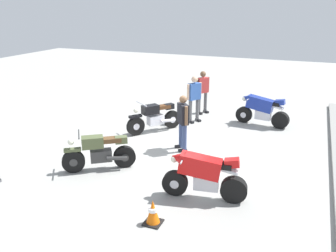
{
  "coord_description": "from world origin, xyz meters",
  "views": [
    {
      "loc": [
        9.65,
        3.68,
        4.27
      ],
      "look_at": [
        0.09,
        -0.19,
        0.75
      ],
      "focal_mm": 38.79,
      "sensor_mm": 36.0,
      "label": 1
    }
  ],
  "objects_px": {
    "motorcycle_black_cruiser": "(155,117)",
    "person_in_black_shirt": "(183,119)",
    "motorcycle_blue_sportbike": "(262,110)",
    "traffic_cone": "(153,212)",
    "person_in_red_shirt": "(203,89)",
    "person_in_blue_shirt": "(194,96)",
    "motorcycle_olive_vintage": "(99,153)",
    "motorcycle_red_sportbike": "(204,175)"
  },
  "relations": [
    {
      "from": "motorcycle_blue_sportbike",
      "to": "traffic_cone",
      "type": "distance_m",
      "value": 7.28
    },
    {
      "from": "motorcycle_blue_sportbike",
      "to": "motorcycle_red_sportbike",
      "type": "distance_m",
      "value": 5.85
    },
    {
      "from": "motorcycle_blue_sportbike",
      "to": "motorcycle_black_cruiser",
      "type": "height_order",
      "value": "motorcycle_blue_sportbike"
    },
    {
      "from": "person_in_red_shirt",
      "to": "motorcycle_red_sportbike",
      "type": "bearing_deg",
      "value": -39.96
    },
    {
      "from": "motorcycle_blue_sportbike",
      "to": "person_in_blue_shirt",
      "type": "height_order",
      "value": "person_in_blue_shirt"
    },
    {
      "from": "motorcycle_black_cruiser",
      "to": "person_in_blue_shirt",
      "type": "xyz_separation_m",
      "value": [
        -1.56,
        0.91,
        0.48
      ]
    },
    {
      "from": "motorcycle_red_sportbike",
      "to": "motorcycle_black_cruiser",
      "type": "bearing_deg",
      "value": -60.93
    },
    {
      "from": "motorcycle_blue_sportbike",
      "to": "motorcycle_red_sportbike",
      "type": "xyz_separation_m",
      "value": [
        5.83,
        -0.44,
        0.0
      ]
    },
    {
      "from": "traffic_cone",
      "to": "person_in_red_shirt",
      "type": "bearing_deg",
      "value": -170.14
    },
    {
      "from": "person_in_black_shirt",
      "to": "person_in_blue_shirt",
      "type": "bearing_deg",
      "value": -117.85
    },
    {
      "from": "person_in_black_shirt",
      "to": "traffic_cone",
      "type": "bearing_deg",
      "value": 62.24
    },
    {
      "from": "motorcycle_black_cruiser",
      "to": "person_in_black_shirt",
      "type": "xyz_separation_m",
      "value": [
        1.17,
        1.45,
        0.45
      ]
    },
    {
      "from": "motorcycle_black_cruiser",
      "to": "person_in_blue_shirt",
      "type": "height_order",
      "value": "person_in_blue_shirt"
    },
    {
      "from": "person_in_red_shirt",
      "to": "traffic_cone",
      "type": "xyz_separation_m",
      "value": [
        7.86,
        1.37,
        -0.72
      ]
    },
    {
      "from": "person_in_black_shirt",
      "to": "motorcycle_black_cruiser",
      "type": "bearing_deg",
      "value": -77.99
    },
    {
      "from": "person_in_black_shirt",
      "to": "motorcycle_olive_vintage",
      "type": "bearing_deg",
      "value": 14.7
    },
    {
      "from": "motorcycle_olive_vintage",
      "to": "traffic_cone",
      "type": "xyz_separation_m",
      "value": [
        1.77,
        2.36,
        -0.23
      ]
    },
    {
      "from": "motorcycle_black_cruiser",
      "to": "person_in_black_shirt",
      "type": "distance_m",
      "value": 1.92
    },
    {
      "from": "person_in_blue_shirt",
      "to": "person_in_black_shirt",
      "type": "xyz_separation_m",
      "value": [
        2.73,
        0.54,
        -0.03
      ]
    },
    {
      "from": "person_in_red_shirt",
      "to": "motorcycle_black_cruiser",
      "type": "bearing_deg",
      "value": -74.71
    },
    {
      "from": "person_in_blue_shirt",
      "to": "traffic_cone",
      "type": "relative_size",
      "value": 3.27
    },
    {
      "from": "motorcycle_black_cruiser",
      "to": "motorcycle_blue_sportbike",
      "type": "bearing_deg",
      "value": 158.41
    },
    {
      "from": "motorcycle_olive_vintage",
      "to": "person_in_red_shirt",
      "type": "height_order",
      "value": "person_in_red_shirt"
    },
    {
      "from": "person_in_red_shirt",
      "to": "motorcycle_olive_vintage",
      "type": "bearing_deg",
      "value": -66.48
    },
    {
      "from": "motorcycle_red_sportbike",
      "to": "person_in_blue_shirt",
      "type": "bearing_deg",
      "value": -78.16
    },
    {
      "from": "motorcycle_red_sportbike",
      "to": "person_in_red_shirt",
      "type": "height_order",
      "value": "person_in_red_shirt"
    },
    {
      "from": "motorcycle_black_cruiser",
      "to": "person_in_red_shirt",
      "type": "height_order",
      "value": "person_in_red_shirt"
    },
    {
      "from": "motorcycle_black_cruiser",
      "to": "traffic_cone",
      "type": "relative_size",
      "value": 3.31
    },
    {
      "from": "motorcycle_olive_vintage",
      "to": "person_in_black_shirt",
      "type": "height_order",
      "value": "person_in_black_shirt"
    },
    {
      "from": "person_in_red_shirt",
      "to": "traffic_cone",
      "type": "height_order",
      "value": "person_in_red_shirt"
    },
    {
      "from": "person_in_blue_shirt",
      "to": "person_in_black_shirt",
      "type": "relative_size",
      "value": 1.02
    },
    {
      "from": "motorcycle_blue_sportbike",
      "to": "person_in_black_shirt",
      "type": "bearing_deg",
      "value": 68.72
    },
    {
      "from": "motorcycle_blue_sportbike",
      "to": "motorcycle_olive_vintage",
      "type": "relative_size",
      "value": 1.17
    },
    {
      "from": "motorcycle_blue_sportbike",
      "to": "person_in_blue_shirt",
      "type": "bearing_deg",
      "value": 21.14
    },
    {
      "from": "person_in_blue_shirt",
      "to": "motorcycle_red_sportbike",
      "type": "bearing_deg",
      "value": -37.13
    },
    {
      "from": "motorcycle_black_cruiser",
      "to": "traffic_cone",
      "type": "bearing_deg",
      "value": 59.92
    },
    {
      "from": "person_in_black_shirt",
      "to": "traffic_cone",
      "type": "relative_size",
      "value": 3.2
    },
    {
      "from": "motorcycle_red_sportbike",
      "to": "motorcycle_black_cruiser",
      "type": "xyz_separation_m",
      "value": [
        -3.74,
        -2.89,
        -0.07
      ]
    },
    {
      "from": "motorcycle_blue_sportbike",
      "to": "motorcycle_black_cruiser",
      "type": "distance_m",
      "value": 3.93
    },
    {
      "from": "person_in_blue_shirt",
      "to": "motorcycle_blue_sportbike",
      "type": "bearing_deg",
      "value": 44.98
    },
    {
      "from": "motorcycle_black_cruiser",
      "to": "traffic_cone",
      "type": "distance_m",
      "value": 5.57
    },
    {
      "from": "motorcycle_olive_vintage",
      "to": "traffic_cone",
      "type": "bearing_deg",
      "value": 107.38
    }
  ]
}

